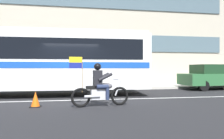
% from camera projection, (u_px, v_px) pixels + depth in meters
% --- Properties ---
extents(ground_plane, '(60.00, 60.00, 0.00)m').
position_uv_depth(ground_plane, '(71.00, 98.00, 9.17)').
color(ground_plane, black).
extents(sidewalk_curb, '(28.00, 3.80, 0.15)m').
position_uv_depth(sidewalk_curb, '(74.00, 87.00, 14.20)').
color(sidewalk_curb, '#B7B2A8').
rests_on(sidewalk_curb, ground_plane).
extents(lane_center_stripe, '(26.60, 0.14, 0.01)m').
position_uv_depth(lane_center_stripe, '(70.00, 100.00, 8.58)').
color(lane_center_stripe, silver).
rests_on(lane_center_stripe, ground_plane).
extents(office_building_facade, '(28.00, 0.89, 10.06)m').
position_uv_depth(office_building_facade, '(75.00, 24.00, 16.45)').
color(office_building_facade, '#B2A893').
rests_on(office_building_facade, ground_plane).
extents(transit_bus, '(10.82, 2.87, 3.22)m').
position_uv_depth(transit_bus, '(41.00, 58.00, 10.10)').
color(transit_bus, white).
rests_on(transit_bus, ground_plane).
extents(motorcycle_with_rider, '(2.18, 0.69, 1.78)m').
position_uv_depth(motorcycle_with_rider, '(100.00, 88.00, 7.21)').
color(motorcycle_with_rider, black).
rests_on(motorcycle_with_rider, ground_plane).
extents(parked_sedan_curbside, '(4.69, 2.01, 1.64)m').
position_uv_depth(parked_sedan_curbside, '(215.00, 76.00, 13.18)').
color(parked_sedan_curbside, '#2D6638').
rests_on(parked_sedan_curbside, ground_plane).
extents(fire_hydrant, '(0.22, 0.30, 0.75)m').
position_uv_depth(fire_hydrant, '(26.00, 82.00, 12.91)').
color(fire_hydrant, red).
rests_on(fire_hydrant, sidewalk_curb).
extents(traffic_cone, '(0.36, 0.36, 0.55)m').
position_uv_depth(traffic_cone, '(35.00, 100.00, 7.09)').
color(traffic_cone, '#EA590F').
rests_on(traffic_cone, ground_plane).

